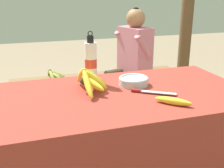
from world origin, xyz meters
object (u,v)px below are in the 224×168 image
Objects in this scene: serving_bowl at (134,81)px; banana_bunch_ripe at (89,79)px; loose_banana_front at (173,101)px; support_post_far at (188,1)px; wooden_bench at (98,83)px; banana_bunch_green at (54,74)px; seated_vendor at (131,55)px; knife at (147,91)px; water_bottle at (91,62)px.

banana_bunch_ripe is at bearing -173.65° from serving_bowl.
banana_bunch_ripe reaches higher than loose_banana_front.
wooden_bench is at bearing -161.74° from support_post_far.
loose_banana_front is 0.58× the size of banana_bunch_green.
banana_bunch_ripe is 0.29× the size of seated_vendor.
serving_bowl is (0.28, 0.03, -0.04)m from banana_bunch_ripe.
banana_bunch_green is (-0.38, 1.30, -0.24)m from knife.
water_bottle is 0.14× the size of support_post_far.
knife is at bearing -92.53° from wooden_bench.
water_bottle is (-0.23, 0.12, 0.10)m from serving_bowl.
serving_bowl is 0.16m from knife.
seated_vendor reaches higher than serving_bowl.
loose_banana_front is (0.07, -0.34, -0.01)m from serving_bowl.
serving_bowl is 0.08× the size of support_post_far.
support_post_far is (1.66, 0.40, 0.64)m from banana_bunch_green.
wooden_bench is (0.35, 1.17, -0.43)m from banana_bunch_ripe.
seated_vendor is 1.11m from support_post_far.
banana_bunch_green is 0.12× the size of support_post_far.
knife is at bearing -83.03° from serving_bowl.
wooden_bench is at bearing 120.45° from knife.
banana_bunch_green is (-0.09, 1.18, -0.30)m from banana_bunch_ripe.
serving_bowl is 0.80× the size of knife.
banana_bunch_ripe is 1.82× the size of serving_bowl.
water_bottle is at bearing -137.04° from support_post_far.
seated_vendor is (0.39, 1.25, -0.09)m from knife.
banana_bunch_ripe is 1.15× the size of banana_bunch_green.
water_bottle is 1.17m from wooden_bench.
knife is (0.25, -0.27, -0.12)m from water_bottle.
serving_bowl is 0.16× the size of seated_vendor.
water_bottle is at bearing 39.80° from seated_vendor.
banana_bunch_green is at bearing 97.27° from water_bottle.
loose_banana_front reaches higher than banana_bunch_green.
banana_bunch_ripe is 2.26m from support_post_far.
knife is at bearing -126.98° from support_post_far.
serving_bowl is 1.09× the size of loose_banana_front.
serving_bowl is at bearing -93.82° from wooden_bench.
banana_bunch_ripe is 0.14× the size of support_post_far.
banana_bunch_ripe reaches higher than knife.
wooden_bench is (0.00, 1.49, -0.37)m from loose_banana_front.
seated_vendor is at bearing 105.62° from knife.
banana_bunch_ripe is at bearing -106.67° from water_bottle.
water_bottle is 1.09m from banana_bunch_green.
loose_banana_front is at bearing -73.61° from banana_bunch_green.
water_bottle is 0.19× the size of wooden_bench.
support_post_far is at bearing 18.26° from wooden_bench.
seated_vendor is at bearing -153.20° from support_post_far.
serving_bowl is at bearing -27.10° from water_bottle.
support_post_far is at bearing 49.93° from serving_bowl.
wooden_bench is 1.54× the size of seated_vendor.
water_bottle is 1.19m from seated_vendor.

